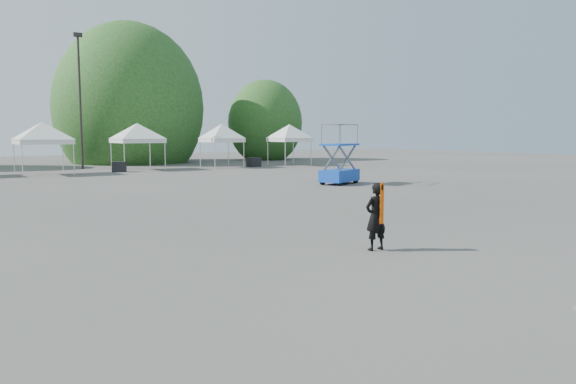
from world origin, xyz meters
TOP-DOWN VIEW (x-y plane):
  - ground at (0.00, 0.00)m, footprint 120.00×120.00m
  - light_pole_east at (3.00, 32.00)m, footprint 0.60×0.25m
  - tree_mid_e at (9.00, 39.00)m, footprint 5.12×5.12m
  - tree_far_e at (22.00, 37.00)m, footprint 3.84×3.84m
  - tent_e at (-0.51, 27.53)m, footprint 4.48×4.48m
  - tent_f at (6.05, 28.78)m, footprint 4.42×4.42m
  - tent_g at (12.35, 27.89)m, footprint 3.76×3.76m
  - tent_h at (18.21, 27.27)m, footprint 3.90×3.90m
  - man at (0.81, -1.39)m, footprint 0.57×0.39m
  - scissor_lift at (10.72, 11.83)m, footprint 2.66×2.03m
  - crate_mid at (4.20, 27.29)m, footprint 1.11×1.01m
  - crate_east at (14.78, 27.19)m, footprint 1.04×0.86m

SIDE VIEW (x-z plane):
  - ground at x=0.00m, z-range 0.00..0.00m
  - crate_mid at x=4.20m, z-range 0.00..0.70m
  - crate_east at x=14.78m, z-range 0.00..0.74m
  - man at x=0.81m, z-range 0.00..1.53m
  - scissor_lift at x=10.72m, z-range 0.01..3.09m
  - tent_g at x=12.35m, z-range 1.12..5.00m
  - tent_h at x=18.21m, z-range 1.12..5.00m
  - tent_f at x=6.05m, z-range 1.12..5.00m
  - tent_e at x=-0.51m, z-range 1.12..5.00m
  - tree_far_e at x=22.00m, z-range 0.70..6.55m
  - tree_mid_e at x=9.00m, z-range 0.94..8.74m
  - light_pole_east at x=3.00m, z-range 0.62..10.42m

